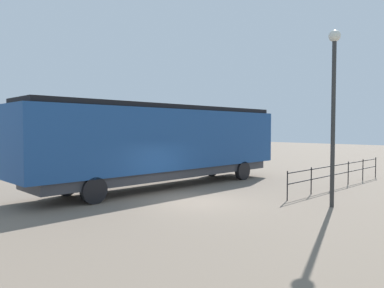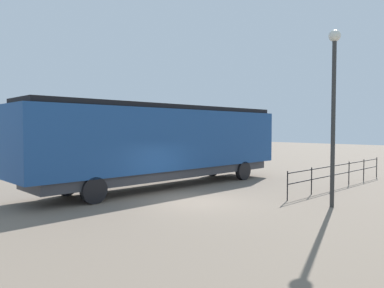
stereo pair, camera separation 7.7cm
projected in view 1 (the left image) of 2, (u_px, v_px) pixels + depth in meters
name	position (u px, v px, depth m)	size (l,w,h in m)	color
ground_plane	(192.00, 201.00, 15.02)	(120.00, 120.00, 0.00)	#756656
locomotive	(173.00, 141.00, 19.09)	(2.80, 15.27, 4.25)	navy
lamp_post	(334.00, 93.00, 13.79)	(0.45, 0.45, 6.81)	#2D2D2D
platform_fence	(340.00, 171.00, 18.83)	(0.05, 10.51, 1.26)	black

